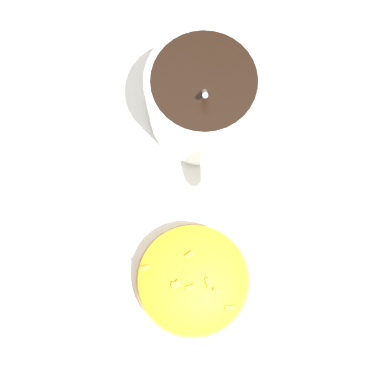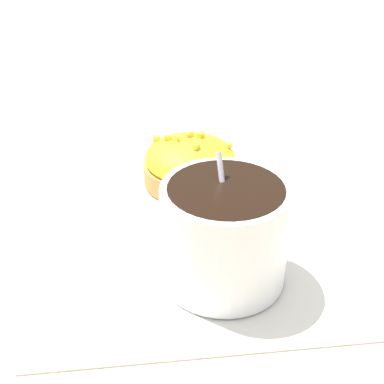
# 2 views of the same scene
# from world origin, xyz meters

# --- Properties ---
(ground_plane) EXTENTS (3.00, 3.00, 0.00)m
(ground_plane) POSITION_xyz_m (0.00, 0.00, 0.00)
(ground_plane) COLOR #C6B793
(paper_napkin) EXTENTS (0.30, 0.29, 0.00)m
(paper_napkin) POSITION_xyz_m (0.00, 0.00, 0.00)
(paper_napkin) COLOR white
(paper_napkin) RESTS_ON ground_plane
(coffee_cup) EXTENTS (0.12, 0.09, 0.09)m
(coffee_cup) POSITION_xyz_m (0.07, 0.01, 0.04)
(coffee_cup) COLOR white
(coffee_cup) RESTS_ON paper_napkin
(frosted_pastry) EXTENTS (0.09, 0.09, 0.05)m
(frosted_pastry) POSITION_xyz_m (-0.07, -0.01, 0.02)
(frosted_pastry) COLOR #C18442
(frosted_pastry) RESTS_ON paper_napkin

